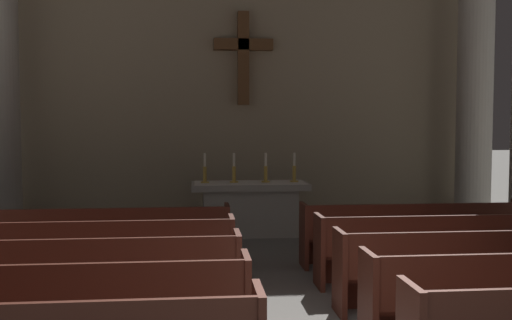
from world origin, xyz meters
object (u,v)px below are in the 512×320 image
(pew_left_row_5, at_px, (109,239))
(pew_right_row_3, at_px, (485,269))
(candlestick_outer_left, at_px, (205,174))
(pew_right_row_4, at_px, (445,249))
(column_left_fourth, at_px, (0,89))
(candlestick_inner_right, at_px, (266,173))
(pew_right_row_5, at_px, (415,233))
(candlestick_inner_left, at_px, (234,173))
(column_right_fourth, at_px, (475,91))
(pew_left_row_3, at_px, (80,279))
(candlestick_outer_right, at_px, (294,173))
(pew_left_row_2, at_px, (56,312))
(altar, at_px, (250,207))
(pew_left_row_4, at_px, (97,256))

(pew_left_row_5, relative_size, pew_right_row_3, 1.00)
(candlestick_outer_left, bearing_deg, pew_right_row_4, -50.17)
(column_left_fourth, xyz_separation_m, candlestick_inner_right, (5.04, -0.68, -1.60))
(pew_left_row_5, distance_m, pew_right_row_5, 4.50)
(candlestick_outer_left, height_order, candlestick_inner_right, same)
(column_left_fourth, relative_size, candlestick_inner_right, 10.30)
(pew_right_row_4, distance_m, candlestick_outer_left, 4.89)
(pew_right_row_5, relative_size, candlestick_inner_left, 6.15)
(pew_right_row_3, xyz_separation_m, candlestick_inner_right, (-1.95, 4.82, 0.70))
(column_right_fourth, bearing_deg, pew_left_row_3, -141.76)
(candlestick_outer_right, bearing_deg, pew_right_row_3, -73.80)
(pew_right_row_3, bearing_deg, pew_left_row_2, -166.23)
(candlestick_outer_left, distance_m, candlestick_outer_right, 1.70)
(column_right_fourth, relative_size, altar, 2.61)
(pew_left_row_3, xyz_separation_m, candlestick_outer_left, (1.40, 4.82, 0.70))
(pew_left_row_2, bearing_deg, altar, 69.20)
(column_right_fourth, distance_m, candlestick_outer_left, 5.85)
(pew_right_row_3, relative_size, pew_right_row_5, 1.00)
(pew_left_row_2, height_order, pew_left_row_4, same)
(pew_left_row_3, height_order, candlestick_outer_right, candlestick_outer_right)
(pew_left_row_2, height_order, pew_right_row_5, same)
(pew_left_row_4, xyz_separation_m, pew_left_row_5, (0.00, 1.10, 0.00))
(column_left_fourth, height_order, candlestick_inner_right, column_left_fourth)
(candlestick_outer_left, bearing_deg, candlestick_outer_right, 0.00)
(pew_left_row_3, relative_size, candlestick_inner_right, 6.15)
(pew_right_row_3, relative_size, candlestick_outer_left, 6.15)
(pew_left_row_3, distance_m, candlestick_inner_left, 5.25)
(pew_left_row_2, relative_size, pew_right_row_3, 1.00)
(pew_left_row_5, bearing_deg, pew_right_row_5, 0.00)
(candlestick_inner_right, bearing_deg, pew_right_row_3, -67.97)
(pew_right_row_5, bearing_deg, candlestick_inner_right, 126.72)
(pew_left_row_2, distance_m, column_left_fourth, 7.43)
(pew_right_row_5, xyz_separation_m, column_right_fourth, (2.48, 3.30, 2.31))
(pew_left_row_2, distance_m, pew_left_row_4, 2.21)
(candlestick_inner_left, height_order, candlestick_outer_right, same)
(pew_right_row_3, bearing_deg, column_right_fourth, 65.71)
(pew_left_row_2, xyz_separation_m, pew_left_row_5, (0.00, 3.31, 0.00))
(column_left_fourth, bearing_deg, pew_right_row_4, -32.22)
(pew_left_row_5, height_order, candlestick_inner_left, candlestick_inner_left)
(pew_left_row_4, bearing_deg, pew_right_row_3, -13.77)
(column_left_fourth, height_order, column_right_fourth, same)
(column_left_fourth, height_order, candlestick_outer_left, column_left_fourth)
(pew_left_row_5, bearing_deg, candlestick_outer_left, 61.82)
(candlestick_inner_left, relative_size, candlestick_outer_right, 1.00)
(altar, xyz_separation_m, candlestick_outer_left, (-0.85, 0.00, 0.65))
(pew_right_row_5, height_order, candlestick_inner_right, candlestick_inner_right)
(pew_left_row_5, distance_m, altar, 3.45)
(candlestick_outer_left, bearing_deg, column_left_fourth, 170.01)
(pew_left_row_5, relative_size, candlestick_outer_right, 6.15)
(pew_right_row_4, height_order, candlestick_outer_left, candlestick_outer_left)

